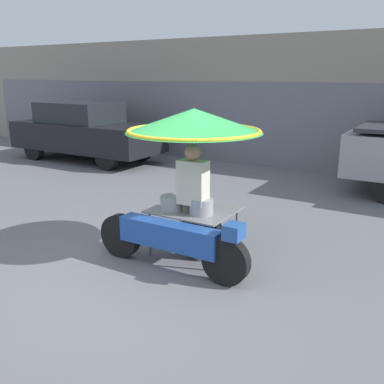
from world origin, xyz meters
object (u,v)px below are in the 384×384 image
Objects in this scene: vendor_motorcycle_cart at (191,146)px; vendor_person at (193,197)px; potted_plant at (44,128)px; parked_car at (85,131)px.

vendor_person is at bearing -45.83° from vendor_motorcycle_cart.
potted_plant is at bearing 149.10° from vendor_person.
vendor_motorcycle_cart is 7.47m from parked_car.
vendor_person is at bearing -35.14° from parked_car.
parked_car is at bearing 145.02° from vendor_motorcycle_cart.
parked_car is at bearing -21.87° from potted_plant.
parked_car is (-6.18, 4.35, -0.02)m from vendor_person.
vendor_person is at bearing -30.90° from potted_plant.
vendor_person is (0.08, -0.08, -0.64)m from vendor_motorcycle_cart.
parked_car is 4.28× the size of potted_plant.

